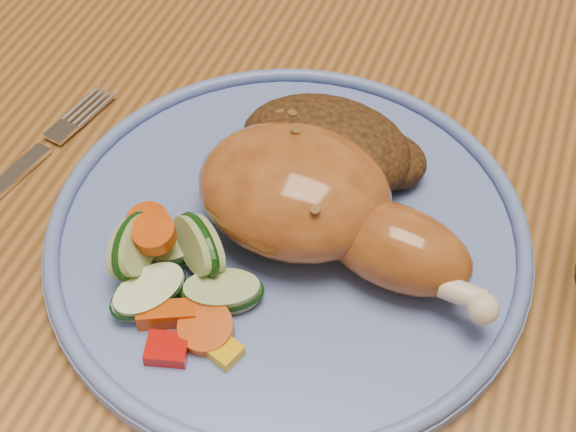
{
  "coord_description": "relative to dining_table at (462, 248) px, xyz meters",
  "views": [
    {
      "loc": [
        0.0,
        -0.39,
        1.15
      ],
      "look_at": [
        -0.1,
        -0.1,
        0.78
      ],
      "focal_mm": 50.0,
      "sensor_mm": 36.0,
      "label": 1
    }
  ],
  "objects": [
    {
      "name": "dining_table",
      "position": [
        0.0,
        0.0,
        0.0
      ],
      "size": [
        0.9,
        1.4,
        0.75
      ],
      "color": "brown",
      "rests_on": "ground"
    },
    {
      "name": "plate",
      "position": [
        -0.1,
        -0.1,
        0.09
      ],
      "size": [
        0.3,
        0.3,
        0.01
      ],
      "primitive_type": "cylinder",
      "color": "#556AAF",
      "rests_on": "dining_table"
    },
    {
      "name": "plate_rim",
      "position": [
        -0.1,
        -0.1,
        0.1
      ],
      "size": [
        0.3,
        0.3,
        0.01
      ],
      "primitive_type": "torus",
      "color": "#556AAF",
      "rests_on": "plate"
    },
    {
      "name": "chicken_leg",
      "position": [
        -0.09,
        -0.1,
        0.12
      ],
      "size": [
        0.19,
        0.1,
        0.06
      ],
      "color": "#A45722",
      "rests_on": "plate"
    },
    {
      "name": "rice_pilaf",
      "position": [
        -0.1,
        -0.04,
        0.11
      ],
      "size": [
        0.12,
        0.08,
        0.05
      ],
      "color": "#452811",
      "rests_on": "plate"
    },
    {
      "name": "vegetable_pile",
      "position": [
        -0.15,
        -0.16,
        0.11
      ],
      "size": [
        0.11,
        0.1,
        0.05
      ],
      "color": "#A50A05",
      "rests_on": "plate"
    },
    {
      "name": "fork",
      "position": [
        -0.3,
        -0.11,
        0.09
      ],
      "size": [
        0.04,
        0.15,
        0.0
      ],
      "color": "silver",
      "rests_on": "dining_table"
    }
  ]
}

